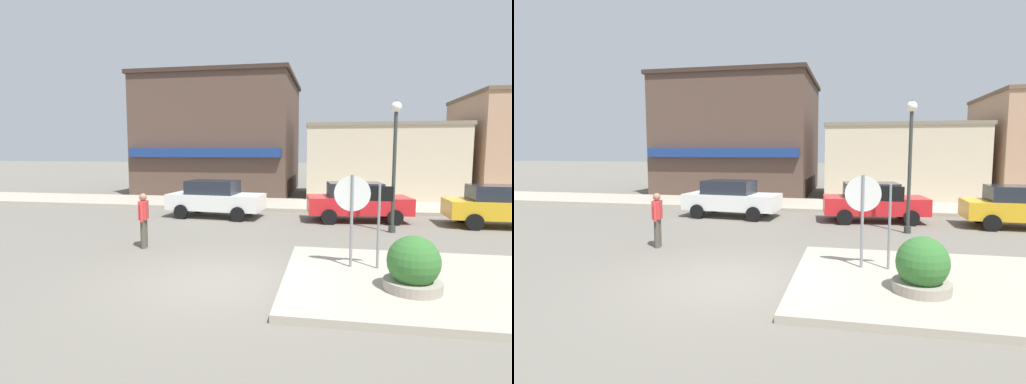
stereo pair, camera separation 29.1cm
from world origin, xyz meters
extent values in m
plane|color=#6B665B|center=(0.00, 0.00, 0.00)|extent=(160.00, 160.00, 0.00)
cube|color=#A89E8C|center=(4.62, 0.49, 0.07)|extent=(6.40, 4.80, 0.15)
cube|color=#A89E8C|center=(0.00, 12.01, 0.07)|extent=(80.00, 4.00, 0.15)
cylinder|color=gray|center=(2.87, 1.16, 1.15)|extent=(0.07, 0.07, 2.30)
cylinder|color=red|center=(2.87, 1.18, 1.87)|extent=(0.76, 0.07, 0.76)
cylinder|color=white|center=(2.87, 1.17, 1.87)|extent=(0.82, 0.07, 0.82)
cube|color=red|center=(2.87, 1.18, 1.39)|extent=(0.20, 0.03, 0.11)
cylinder|color=gray|center=(3.47, 1.14, 1.05)|extent=(0.06, 0.06, 2.10)
cube|color=black|center=(3.47, 1.15, 1.88)|extent=(0.60, 0.05, 0.34)
cube|color=white|center=(3.47, 1.16, 1.88)|extent=(0.54, 0.05, 0.29)
cube|color=black|center=(3.47, 1.17, 1.88)|extent=(0.34, 0.03, 0.08)
cylinder|color=gray|center=(3.98, -0.24, 0.17)|extent=(1.10, 1.10, 0.35)
sphere|color=#336B2D|center=(3.98, -0.24, 0.73)|extent=(1.00, 1.00, 1.00)
cylinder|color=#333833|center=(4.52, 6.13, 2.10)|extent=(0.12, 0.12, 4.20)
cylinder|color=#333833|center=(4.52, 6.13, 0.12)|extent=(0.24, 0.24, 0.24)
sphere|color=white|center=(4.52, 6.13, 4.31)|extent=(0.36, 0.36, 0.36)
cone|color=#333833|center=(4.52, 6.13, 4.45)|extent=(0.32, 0.32, 0.18)
cube|color=white|center=(-2.40, 8.13, 0.67)|extent=(4.13, 2.05, 0.66)
cube|color=#1E232D|center=(-2.55, 8.14, 1.28)|extent=(2.19, 1.57, 0.56)
cylinder|color=black|center=(-1.09, 8.86, 0.30)|extent=(0.61, 0.23, 0.60)
cylinder|color=black|center=(-1.24, 7.17, 0.30)|extent=(0.61, 0.23, 0.60)
cylinder|color=black|center=(-3.56, 9.08, 0.30)|extent=(0.61, 0.23, 0.60)
cylinder|color=black|center=(-3.71, 7.39, 0.30)|extent=(0.61, 0.23, 0.60)
cube|color=red|center=(3.49, 8.20, 0.67)|extent=(4.17, 2.15, 0.66)
cube|color=#1E232D|center=(3.34, 8.18, 1.28)|extent=(2.23, 1.63, 0.56)
cylinder|color=black|center=(4.62, 9.19, 0.30)|extent=(0.62, 0.25, 0.60)
cylinder|color=black|center=(4.82, 7.50, 0.30)|extent=(0.62, 0.25, 0.60)
cylinder|color=black|center=(2.16, 8.90, 0.30)|extent=(0.62, 0.25, 0.60)
cylinder|color=black|center=(2.35, 7.21, 0.30)|extent=(0.62, 0.25, 0.60)
cube|color=gold|center=(8.72, 7.86, 0.67)|extent=(4.04, 1.79, 0.66)
cube|color=#1E232D|center=(8.57, 7.87, 1.28)|extent=(2.11, 1.44, 0.56)
cylinder|color=black|center=(7.50, 8.74, 0.30)|extent=(0.60, 0.19, 0.60)
cylinder|color=black|center=(7.46, 7.04, 0.30)|extent=(0.60, 0.19, 0.60)
cylinder|color=#4C473D|center=(-2.95, 2.43, 0.42)|extent=(0.16, 0.16, 0.85)
cylinder|color=#4C473D|center=(-2.98, 2.61, 0.42)|extent=(0.16, 0.16, 0.85)
cube|color=#D13838|center=(-2.96, 2.52, 1.12)|extent=(0.29, 0.40, 0.54)
sphere|color=#9E7051|center=(-2.96, 2.52, 1.50)|extent=(0.22, 0.22, 0.22)
cylinder|color=#D13838|center=(-2.92, 2.30, 1.07)|extent=(0.11, 0.11, 0.52)
cylinder|color=#D13838|center=(-3.01, 2.75, 1.07)|extent=(0.11, 0.11, 0.52)
cube|color=brown|center=(-4.83, 18.56, 3.66)|extent=(9.48, 9.10, 7.32)
cube|color=navy|center=(-4.83, 13.86, 2.70)|extent=(9.00, 0.40, 0.50)
cube|color=#352721|center=(-4.83, 18.56, 7.44)|extent=(9.76, 9.37, 0.24)
cube|color=beige|center=(5.28, 16.75, 2.06)|extent=(8.34, 6.11, 4.13)
cube|color=gray|center=(5.28, 16.75, 4.23)|extent=(8.51, 6.23, 0.20)
camera|label=1|loc=(2.36, -8.17, 2.87)|focal=28.00mm
camera|label=2|loc=(2.65, -8.11, 2.87)|focal=28.00mm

